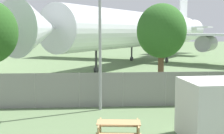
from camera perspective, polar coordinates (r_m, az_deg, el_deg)
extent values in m
cylinder|color=gray|center=(18.47, -13.96, -4.23)|extent=(0.07, 0.07, 2.03)
cylinder|color=gray|center=(18.20, -6.03, -4.22)|extent=(0.07, 0.07, 2.03)
cylinder|color=gray|center=(18.29, 1.99, -4.14)|extent=(0.07, 0.07, 2.03)
cylinder|color=gray|center=(18.73, 9.77, -3.98)|extent=(0.07, 0.07, 2.03)
cylinder|color=gray|center=(19.49, 17.07, -3.76)|extent=(0.07, 0.07, 2.03)
cube|color=gray|center=(18.29, 1.99, -4.14)|extent=(56.00, 0.01, 2.03)
cylinder|color=silver|center=(43.68, 5.81, 6.87)|extent=(24.73, 32.90, 4.62)
cone|color=silver|center=(26.35, -13.58, 6.90)|extent=(6.42, 6.42, 4.62)
cone|color=silver|center=(63.64, 13.93, 6.62)|extent=(6.70, 7.11, 4.15)
cylinder|color=#939399|center=(43.17, 16.90, 4.12)|extent=(4.07, 4.60, 2.08)
cube|color=silver|center=(50.58, -4.32, 6.06)|extent=(17.12, 12.04, 0.30)
cylinder|color=#939399|center=(49.58, -1.67, 4.69)|extent=(4.07, 4.60, 2.08)
cube|color=silver|center=(59.57, 12.75, 7.11)|extent=(10.45, 8.81, 0.20)
cylinder|color=#2D2D33|center=(33.36, -2.91, 1.00)|extent=(0.24, 0.24, 2.33)
cylinder|color=#2D2D33|center=(33.46, -2.90, -0.51)|extent=(0.57, 0.63, 0.56)
cylinder|color=#2D2D33|center=(44.43, 10.00, 2.31)|extent=(0.24, 0.24, 2.33)
cylinder|color=#2D2D33|center=(44.51, 9.98, 1.18)|extent=(0.57, 0.63, 0.56)
cylinder|color=#2D2D33|center=(46.66, 3.62, 2.60)|extent=(0.24, 0.24, 2.33)
cylinder|color=#2D2D33|center=(46.73, 3.61, 1.52)|extent=(0.57, 0.63, 0.56)
cube|color=tan|center=(12.82, 1.24, -10.11)|extent=(1.84, 0.95, 0.04)
cube|color=tan|center=(13.44, 1.28, -10.65)|extent=(1.79, 0.47, 0.04)
cube|color=tan|center=(12.38, 1.19, -12.19)|extent=(1.79, 0.47, 0.04)
cube|color=tan|center=(12.94, 4.78, -11.68)|extent=(0.21, 1.40, 0.74)
cube|color=tan|center=(12.97, -2.30, -11.63)|extent=(0.21, 1.40, 0.74)
cylinder|color=brown|center=(20.97, 8.90, -1.41)|extent=(0.39, 0.39, 3.06)
ellipsoid|color=#2D6023|center=(20.77, 9.04, 6.55)|extent=(3.24, 3.24, 3.57)
cylinder|color=#99999E|center=(17.23, -2.21, 6.58)|extent=(0.16, 0.16, 8.84)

